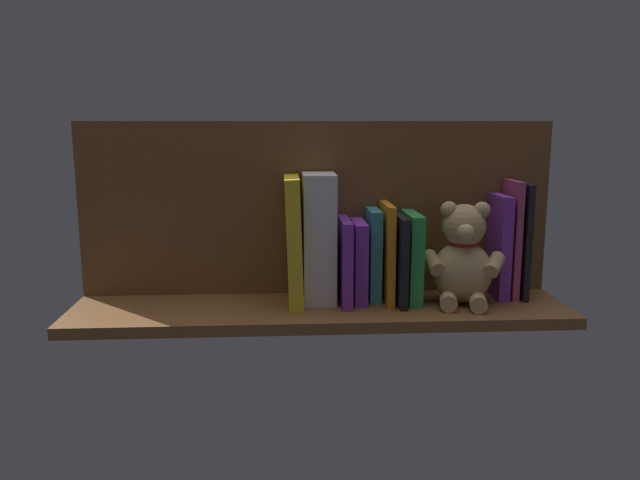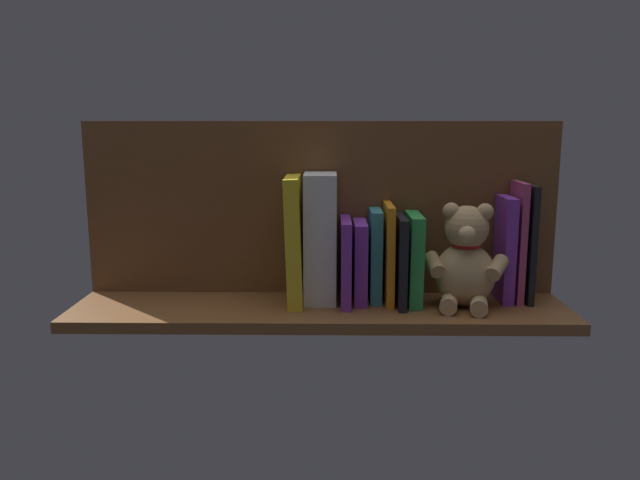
% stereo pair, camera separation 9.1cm
% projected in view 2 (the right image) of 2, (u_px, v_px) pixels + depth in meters
% --- Properties ---
extents(ground_plane, '(0.98, 0.24, 0.02)m').
position_uv_depth(ground_plane, '(320.00, 310.00, 1.26)').
color(ground_plane, brown).
extents(shelf_back_panel, '(0.98, 0.02, 0.36)m').
position_uv_depth(shelf_back_panel, '(321.00, 208.00, 1.32)').
color(shelf_back_panel, brown).
rests_on(shelf_back_panel, ground_plane).
extents(book_0, '(0.01, 0.10, 0.24)m').
position_uv_depth(book_0, '(527.00, 243.00, 1.27)').
color(book_0, black).
rests_on(book_0, ground_plane).
extents(book_1, '(0.01, 0.09, 0.24)m').
position_uv_depth(book_1, '(517.00, 242.00, 1.27)').
color(book_1, '#B23F72').
rests_on(book_1, ground_plane).
extents(book_2, '(0.02, 0.10, 0.21)m').
position_uv_depth(book_2, '(505.00, 249.00, 1.28)').
color(book_2, purple).
rests_on(book_2, ground_plane).
extents(teddy_bear, '(0.16, 0.15, 0.21)m').
position_uv_depth(teddy_bear, '(466.00, 261.00, 1.24)').
color(teddy_bear, tan).
rests_on(teddy_bear, ground_plane).
extents(book_3, '(0.03, 0.13, 0.18)m').
position_uv_depth(book_3, '(413.00, 259.00, 1.27)').
color(book_3, green).
rests_on(book_3, ground_plane).
extents(book_4, '(0.02, 0.14, 0.18)m').
position_uv_depth(book_4, '(400.00, 260.00, 1.26)').
color(book_4, black).
rests_on(book_4, ground_plane).
extents(book_5, '(0.02, 0.12, 0.20)m').
position_uv_depth(book_5, '(389.00, 254.00, 1.27)').
color(book_5, orange).
rests_on(book_5, ground_plane).
extents(book_6, '(0.02, 0.09, 0.19)m').
position_uv_depth(book_6, '(375.00, 255.00, 1.28)').
color(book_6, teal).
rests_on(book_6, ground_plane).
extents(book_7, '(0.03, 0.11, 0.16)m').
position_uv_depth(book_7, '(360.00, 262.00, 1.28)').
color(book_7, purple).
rests_on(book_7, ground_plane).
extents(book_8, '(0.02, 0.14, 0.17)m').
position_uv_depth(book_8, '(346.00, 261.00, 1.26)').
color(book_8, purple).
rests_on(book_8, ground_plane).
extents(dictionary_thick_white, '(0.06, 0.11, 0.26)m').
position_uv_depth(dictionary_thick_white, '(321.00, 238.00, 1.27)').
color(dictionary_thick_white, silver).
rests_on(dictionary_thick_white, ground_plane).
extents(book_9, '(0.04, 0.14, 0.25)m').
position_uv_depth(book_9, '(294.00, 241.00, 1.26)').
color(book_9, yellow).
rests_on(book_9, ground_plane).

